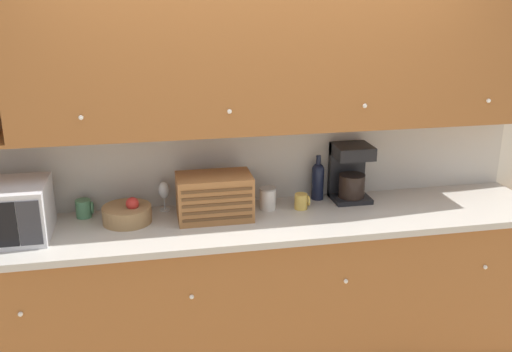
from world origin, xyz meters
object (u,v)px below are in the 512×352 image
object	(u,v)px
microwave	(0,212)
mug_blue_second	(84,208)
fruit_basket	(127,214)
coffee_maker	(350,172)
wine_glass	(164,191)
wine_bottle	(318,179)
mug	(301,201)
bread_box	(214,197)
storage_canister	(268,198)

from	to	relation	value
microwave	mug_blue_second	distance (m)	0.48
fruit_basket	microwave	bearing A→B (deg)	-172.30
coffee_maker	wine_glass	bearing A→B (deg)	178.60
fruit_basket	wine_glass	xyz separation A→B (m)	(0.22, 0.14, 0.07)
wine_bottle	coffee_maker	size ratio (longest dim) A/B	0.80
wine_bottle	coffee_maker	world-z (taller)	coffee_maker
mug_blue_second	mug	bearing A→B (deg)	-5.37
bread_box	storage_canister	distance (m)	0.35
bread_box	storage_canister	world-z (taller)	bread_box
fruit_basket	wine_glass	world-z (taller)	wine_glass
bread_box	wine_glass	bearing A→B (deg)	148.44
mug_blue_second	fruit_basket	world-z (taller)	fruit_basket
wine_glass	storage_canister	size ratio (longest dim) A/B	1.33
wine_bottle	bread_box	bearing A→B (deg)	-164.74
wine_bottle	coffee_maker	bearing A→B (deg)	-11.65
mug_blue_second	bread_box	xyz separation A→B (m)	(0.76, -0.16, 0.08)
wine_glass	coffee_maker	bearing A→B (deg)	-1.40
mug	fruit_basket	bearing A→B (deg)	-179.62
mug_blue_second	fruit_basket	size ratio (longest dim) A/B	0.38
mug_blue_second	coffee_maker	world-z (taller)	coffee_maker
storage_canister	coffee_maker	size ratio (longest dim) A/B	0.38
microwave	wine_bottle	size ratio (longest dim) A/B	1.75
fruit_basket	wine_bottle	size ratio (longest dim) A/B	0.97
fruit_basket	mug_blue_second	bearing A→B (deg)	152.87
mug_blue_second	mug	xyz separation A→B (m)	(1.30, -0.12, -0.01)
mug	microwave	bearing A→B (deg)	-176.77
bread_box	wine_bottle	xyz separation A→B (m)	(0.69, 0.19, -0.00)
fruit_basket	mug	world-z (taller)	fruit_basket
microwave	storage_canister	xyz separation A→B (m)	(1.51, 0.13, -0.08)
mug	wine_bottle	world-z (taller)	wine_bottle
wine_bottle	coffee_maker	distance (m)	0.21
bread_box	mug	world-z (taller)	bread_box
microwave	bread_box	size ratio (longest dim) A/B	1.17
bread_box	coffee_maker	size ratio (longest dim) A/B	1.19
microwave	wine_glass	distance (m)	0.92
microwave	mug	xyz separation A→B (m)	(1.72, 0.10, -0.10)
microwave	fruit_basket	distance (m)	0.68
wine_bottle	mug	bearing A→B (deg)	-134.95
storage_canister	wine_bottle	world-z (taller)	wine_bottle
fruit_basket	wine_bottle	world-z (taller)	wine_bottle
wine_bottle	fruit_basket	bearing A→B (deg)	-172.66
storage_canister	mug	world-z (taller)	storage_canister
wine_glass	storage_canister	xyz separation A→B (m)	(0.63, -0.10, -0.06)
wine_glass	wine_bottle	size ratio (longest dim) A/B	0.63
wine_glass	mug	distance (m)	0.85
wine_glass	bread_box	xyz separation A→B (m)	(0.29, -0.18, 0.01)
bread_box	mug	distance (m)	0.55
bread_box	mug	xyz separation A→B (m)	(0.54, 0.04, -0.08)
fruit_basket	coffee_maker	world-z (taller)	coffee_maker
bread_box	mug	size ratio (longest dim) A/B	4.54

